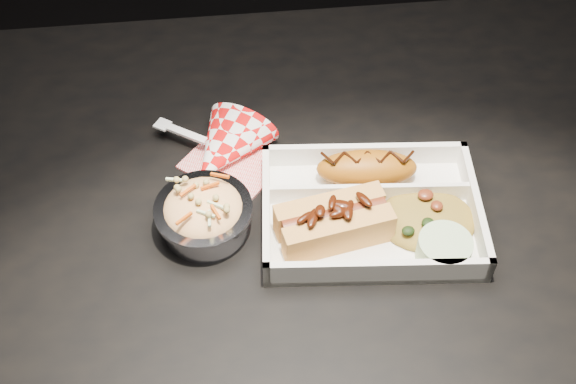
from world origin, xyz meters
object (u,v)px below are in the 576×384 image
at_px(dining_table, 329,255).
at_px(foil_coleslaw_cup, 204,213).
at_px(food_tray, 370,214).
at_px(hotdog, 334,221).
at_px(napkin_fork, 223,150).
at_px(fried_pastry, 367,168).

bearing_deg(dining_table, foil_coleslaw_cup, -176.37).
bearing_deg(dining_table, food_tray, -21.51).
bearing_deg(hotdog, foil_coleslaw_cup, 157.88).
xyz_separation_m(hotdog, foil_coleslaw_cup, (-0.14, 0.03, -0.00)).
xyz_separation_m(dining_table, food_tray, (0.04, -0.02, 0.10)).
height_order(hotdog, napkin_fork, napkin_fork).
height_order(fried_pastry, napkin_fork, napkin_fork).
height_order(food_tray, foil_coleslaw_cup, foil_coleslaw_cup).
relative_size(dining_table, napkin_fork, 7.12).
bearing_deg(hotdog, napkin_fork, 120.00).
relative_size(hotdog, foil_coleslaw_cup, 1.21).
relative_size(fried_pastry, hotdog, 0.90).
relative_size(fried_pastry, napkin_fork, 0.72).
bearing_deg(hotdog, food_tray, 15.28).
height_order(fried_pastry, hotdog, hotdog).
xyz_separation_m(dining_table, foil_coleslaw_cup, (-0.15, -0.01, 0.12)).
distance_m(dining_table, foil_coleslaw_cup, 0.19).
bearing_deg(hotdog, fried_pastry, 45.75).
distance_m(foil_coleslaw_cup, napkin_fork, 0.11).
bearing_deg(napkin_fork, fried_pastry, 14.11).
distance_m(dining_table, food_tray, 0.11).
height_order(food_tray, fried_pastry, fried_pastry).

